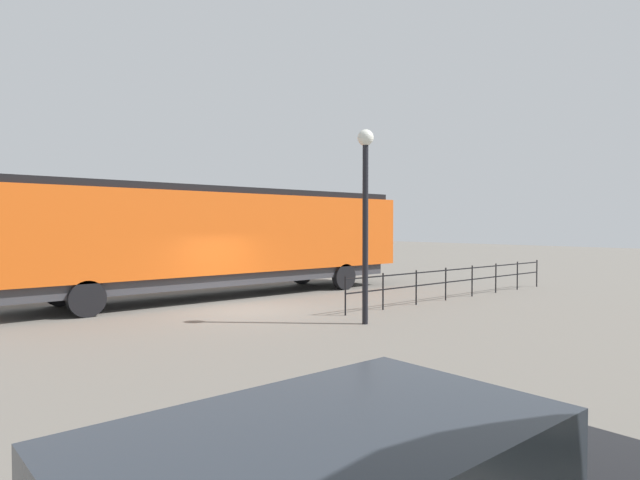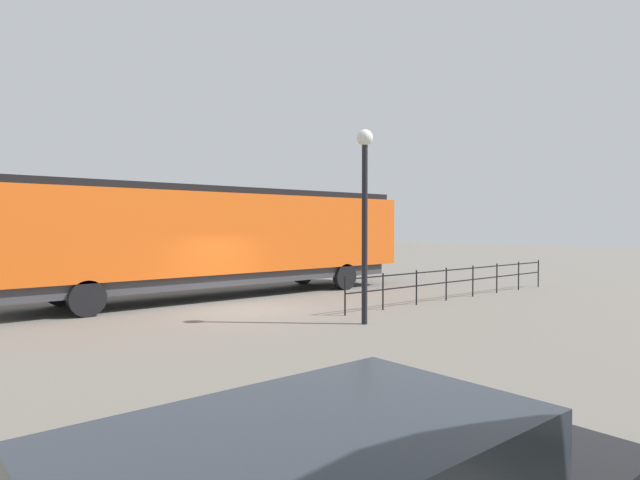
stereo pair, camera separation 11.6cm
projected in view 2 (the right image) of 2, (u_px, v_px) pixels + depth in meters
The scene contains 4 objects.
ground_plane at pixel (246, 310), 17.22m from camera, with size 120.00×120.00×0.00m, color #666059.
locomotive at pixel (231, 236), 20.71m from camera, with size 3.19×16.35×4.13m.
lamp_post at pixel (365, 194), 14.67m from camera, with size 0.45×0.45×5.36m.
platform_fence at pixel (460, 278), 19.91m from camera, with size 0.05×11.73×1.19m.
Camera 2 is at (14.66, -9.21, 2.73)m, focal length 29.99 mm.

